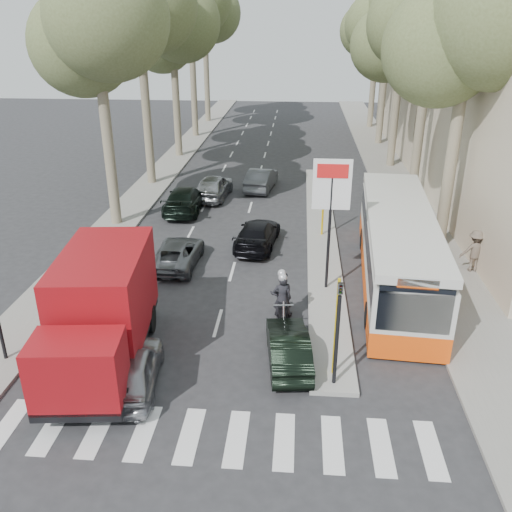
{
  "coord_description": "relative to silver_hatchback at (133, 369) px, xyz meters",
  "views": [
    {
      "loc": [
        1.95,
        -15.42,
        10.57
      ],
      "look_at": [
        0.32,
        4.71,
        1.6
      ],
      "focal_mm": 38.0,
      "sensor_mm": 36.0,
      "label": 1
    }
  ],
  "objects": [
    {
      "name": "queue_car_b",
      "position": [
        2.93,
        11.52,
        -0.0
      ],
      "size": [
        2.29,
        4.68,
        1.31
      ],
      "primitive_type": "imported",
      "rotation": [
        0.0,
        0.0,
        3.04
      ],
      "color": "black",
      "rests_on": "ground"
    },
    {
      "name": "tree_l_e",
      "position": [
        -5.04,
        46.11,
        10.07
      ],
      "size": [
        7.4,
        7.2,
        14.49
      ],
      "color": "#6B604C",
      "rests_on": "ground"
    },
    {
      "name": "traffic_light_island",
      "position": [
        6.18,
        0.5,
        1.83
      ],
      "size": [
        0.16,
        0.41,
        3.6
      ],
      "color": "black",
      "rests_on": "ground"
    },
    {
      "name": "median_left",
      "position": [
        -5.07,
        30.0,
        -0.6
      ],
      "size": [
        2.4,
        64.0,
        0.12
      ],
      "primitive_type": "cube",
      "color": "gray",
      "rests_on": "ground"
    },
    {
      "name": "queue_car_d",
      "position": [
        2.43,
        21.24,
        0.05
      ],
      "size": [
        2.08,
        4.49,
        1.43
      ],
      "primitive_type": "imported",
      "rotation": [
        0.0,
        0.0,
        3.01
      ],
      "color": "#494B50",
      "rests_on": "ground"
    },
    {
      "name": "tree_r_d",
      "position": [
        12.06,
        36.11,
        10.41
      ],
      "size": [
        7.4,
        7.2,
        14.88
      ],
      "color": "#6B604C",
      "rests_on": "ground"
    },
    {
      "name": "tree_r_c",
      "position": [
        11.96,
        28.11,
        9.03
      ],
      "size": [
        7.4,
        7.2,
        13.32
      ],
      "color": "#6B604C",
      "rests_on": "ground"
    },
    {
      "name": "billboard",
      "position": [
        6.18,
        6.99,
        3.05
      ],
      "size": [
        1.5,
        12.1,
        5.6
      ],
      "color": "yellow",
      "rests_on": "ground"
    },
    {
      "name": "tree_l_d",
      "position": [
        -4.94,
        38.11,
        11.1
      ],
      "size": [
        7.4,
        7.2,
        15.66
      ],
      "color": "#6B604C",
      "rests_on": "ground"
    },
    {
      "name": "ground",
      "position": [
        2.93,
        2.0,
        -0.66
      ],
      "size": [
        120.0,
        120.0,
        0.0
      ],
      "primitive_type": "plane",
      "color": "#28282B",
      "rests_on": "ground"
    },
    {
      "name": "queue_car_c",
      "position": [
        -0.43,
        19.16,
        0.1
      ],
      "size": [
        2.2,
        4.6,
        1.51
      ],
      "primitive_type": "imported",
      "rotation": [
        0.0,
        0.0,
        3.05
      ],
      "color": "gray",
      "rests_on": "ground"
    },
    {
      "name": "queue_car_e",
      "position": [
        -1.74,
        16.55,
        0.06
      ],
      "size": [
        2.06,
        4.99,
        1.44
      ],
      "primitive_type": "imported",
      "rotation": [
        0.0,
        0.0,
        3.15
      ],
      "color": "black",
      "rests_on": "ground"
    },
    {
      "name": "tree_r_a",
      "position": [
        12.06,
        12.11,
        9.72
      ],
      "size": [
        7.4,
        7.2,
        14.1
      ],
      "color": "#6B604C",
      "rests_on": "ground"
    },
    {
      "name": "queue_car_a",
      "position": [
        -0.57,
        9.0,
        -0.07
      ],
      "size": [
        2.06,
        4.29,
        1.18
      ],
      "primitive_type": "imported",
      "rotation": [
        0.0,
        0.0,
        3.11
      ],
      "color": "#515559",
      "rests_on": "ground"
    },
    {
      "name": "pedestrian_near",
      "position": [
        10.53,
        7.44,
        0.39
      ],
      "size": [
        1.06,
        1.2,
        1.86
      ],
      "primitive_type": "imported",
      "rotation": [
        0.0,
        0.0,
        2.18
      ],
      "color": "#453753",
      "rests_on": "sidewalk_right"
    },
    {
      "name": "tree_l_b",
      "position": [
        -5.04,
        22.11,
        10.41
      ],
      "size": [
        7.4,
        7.2,
        14.88
      ],
      "color": "#6B604C",
      "rests_on": "ground"
    },
    {
      "name": "tree_l_a",
      "position": [
        -4.94,
        14.11,
        9.72
      ],
      "size": [
        7.4,
        7.2,
        14.1
      ],
      "color": "#6B604C",
      "rests_on": "ground"
    },
    {
      "name": "tree_l_c",
      "position": [
        -4.84,
        30.11,
        9.38
      ],
      "size": [
        7.4,
        7.2,
        13.71
      ],
      "color": "#6B604C",
      "rests_on": "ground"
    },
    {
      "name": "silver_hatchback",
      "position": [
        0.0,
        0.0,
        0.0
      ],
      "size": [
        2.0,
        4.02,
        1.32
      ],
      "primitive_type": "imported",
      "rotation": [
        0.0,
        0.0,
        3.26
      ],
      "color": "#989AA0",
      "rests_on": "ground"
    },
    {
      "name": "building_far",
      "position": [
        18.43,
        36.0,
        7.34
      ],
      "size": [
        11.0,
        20.0,
        16.0
      ],
      "primitive_type": "cube",
      "color": "#B7A88E",
      "rests_on": "ground"
    },
    {
      "name": "sidewalk_right",
      "position": [
        11.53,
        27.0,
        -0.6
      ],
      "size": [
        3.2,
        70.0,
        0.12
      ],
      "primitive_type": "cube",
      "color": "gray",
      "rests_on": "ground"
    },
    {
      "name": "city_bus",
      "position": [
        9.13,
        7.97,
        1.03
      ],
      "size": [
        3.52,
        12.36,
        3.21
      ],
      "rotation": [
        0.0,
        0.0,
        -0.07
      ],
      "color": "#F64F0D",
      "rests_on": "ground"
    },
    {
      "name": "dark_hatchback",
      "position": [
        4.73,
        1.66,
        -0.05
      ],
      "size": [
        1.72,
        3.84,
        1.22
      ],
      "primitive_type": "imported",
      "rotation": [
        0.0,
        0.0,
        3.26
      ],
      "color": "black",
      "rests_on": "ground"
    },
    {
      "name": "red_truck",
      "position": [
        -1.29,
        1.31,
        1.26
      ],
      "size": [
        3.23,
        7.01,
        3.62
      ],
      "rotation": [
        0.0,
        0.0,
        0.1
      ],
      "color": "black",
      "rests_on": "ground"
    },
    {
      "name": "tree_r_e",
      "position": [
        12.16,
        44.11,
        9.72
      ],
      "size": [
        7.4,
        7.2,
        14.1
      ],
      "color": "#6B604C",
      "rests_on": "ground"
    },
    {
      "name": "pedestrian_far",
      "position": [
        12.76,
        9.23,
        0.41
      ],
      "size": [
        1.26,
        0.62,
        1.91
      ],
      "primitive_type": "imported",
      "rotation": [
        0.0,
        0.0,
        3.2
      ],
      "color": "brown",
      "rests_on": "sidewalk_right"
    },
    {
      "name": "traffic_island",
      "position": [
        6.18,
        13.0,
        -0.58
      ],
      "size": [
        1.5,
        26.0,
        0.16
      ],
      "primitive_type": "cube",
      "color": "gray",
      "rests_on": "ground"
    },
    {
      "name": "motorcycle",
      "position": [
        4.41,
        4.43,
        0.28
      ],
      "size": [
        0.93,
        2.43,
        2.07
      ],
      "rotation": [
        0.0,
        0.0,
        0.1
      ],
      "color": "black",
      "rests_on": "ground"
    }
  ]
}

